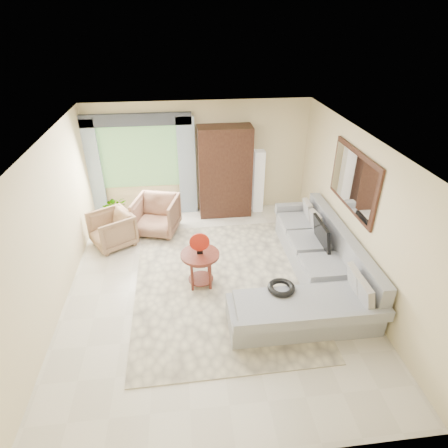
{
  "coord_description": "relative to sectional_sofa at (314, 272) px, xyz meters",
  "views": [
    {
      "loc": [
        -0.41,
        -5.22,
        4.27
      ],
      "look_at": [
        0.25,
        0.35,
        1.05
      ],
      "focal_mm": 30.0,
      "sensor_mm": 36.0,
      "label": 1
    }
  ],
  "objects": [
    {
      "name": "curtain_right",
      "position": [
        -2.08,
        3.06,
        0.87
      ],
      "size": [
        0.4,
        0.08,
        2.3
      ],
      "primitive_type": "cube",
      "color": "#9EB7CC",
      "rests_on": "ground"
    },
    {
      "name": "garden_hose",
      "position": [
        -0.78,
        -0.66,
        0.26
      ],
      "size": [
        0.43,
        0.43,
        0.09
      ],
      "primitive_type": "torus",
      "color": "black",
      "rests_on": "sectional_sofa"
    },
    {
      "name": "wall_mirror",
      "position": [
        0.68,
        0.53,
        1.47
      ],
      "size": [
        0.05,
        1.7,
        1.05
      ],
      "color": "black",
      "rests_on": "wall_right"
    },
    {
      "name": "coffee_table",
      "position": [
        -1.98,
        0.23,
        0.07
      ],
      "size": [
        0.67,
        0.67,
        0.67
      ],
      "rotation": [
        0.0,
        0.0,
        0.38
      ],
      "color": "#4A1C13",
      "rests_on": "ground"
    },
    {
      "name": "armoire",
      "position": [
        -1.23,
        2.9,
        0.77
      ],
      "size": [
        1.2,
        0.55,
        2.1
      ],
      "primitive_type": "cube",
      "color": "black",
      "rests_on": "ground"
    },
    {
      "name": "armchair_left",
      "position": [
        -3.7,
        1.76,
        0.08
      ],
      "size": [
        1.08,
        1.07,
        0.73
      ],
      "primitive_type": "imported",
      "rotation": [
        0.0,
        0.0,
        -1.03
      ],
      "color": "#947451",
      "rests_on": "ground"
    },
    {
      "name": "valance",
      "position": [
        -3.13,
        3.08,
        1.97
      ],
      "size": [
        2.4,
        0.12,
        0.26
      ],
      "primitive_type": "cube",
      "color": "#1E232D",
      "rests_on": "wall_back"
    },
    {
      "name": "armchair_right",
      "position": [
        -2.81,
        2.18,
        0.12
      ],
      "size": [
        1.08,
        1.09,
        0.81
      ],
      "primitive_type": "imported",
      "rotation": [
        0.0,
        0.0,
        -0.27
      ],
      "color": "#92694F",
      "rests_on": "ground"
    },
    {
      "name": "window",
      "position": [
        -3.13,
        3.15,
        1.12
      ],
      "size": [
        1.8,
        0.04,
        1.4
      ],
      "primitive_type": "cube",
      "color": "#669E59",
      "rests_on": "wall_back"
    },
    {
      "name": "sectional_sofa",
      "position": [
        0.0,
        0.0,
        0.0
      ],
      "size": [
        2.3,
        3.46,
        0.9
      ],
      "color": "#9D9FA5",
      "rests_on": "ground"
    },
    {
      "name": "curtain_left",
      "position": [
        -4.18,
        3.06,
        0.87
      ],
      "size": [
        0.4,
        0.08,
        2.3
      ],
      "primitive_type": "cube",
      "color": "#9EB7CC",
      "rests_on": "ground"
    },
    {
      "name": "ground",
      "position": [
        -1.78,
        0.18,
        -0.28
      ],
      "size": [
        6.0,
        6.0,
        0.0
      ],
      "primitive_type": "plane",
      "color": "silver",
      "rests_on": "ground"
    },
    {
      "name": "floor_lamp",
      "position": [
        -0.43,
        2.96,
        0.47
      ],
      "size": [
        0.24,
        0.24,
        1.5
      ],
      "primitive_type": "cube",
      "color": "silver",
      "rests_on": "ground"
    },
    {
      "name": "tv_screen",
      "position": [
        0.27,
        0.54,
        0.44
      ],
      "size": [
        0.14,
        0.74,
        0.48
      ],
      "primitive_type": "cube",
      "rotation": [
        0.0,
        -0.17,
        0.0
      ],
      "color": "black",
      "rests_on": "sectional_sofa"
    },
    {
      "name": "red_disc",
      "position": [
        -1.98,
        0.23,
        0.61
      ],
      "size": [
        0.34,
        0.03,
        0.34
      ],
      "primitive_type": "cylinder",
      "rotation": [
        1.57,
        0.0,
        -0.03
      ],
      "color": "#AE2011",
      "rests_on": "coffee_table"
    },
    {
      "name": "area_rug",
      "position": [
        -1.63,
        0.23,
        -0.27
      ],
      "size": [
        3.05,
        4.04,
        0.02
      ],
      "primitive_type": "cube",
      "rotation": [
        0.0,
        0.0,
        0.01
      ],
      "color": "beige",
      "rests_on": "ground"
    },
    {
      "name": "potted_plant",
      "position": [
        -3.79,
        2.84,
        0.02
      ],
      "size": [
        0.65,
        0.6,
        0.6
      ],
      "primitive_type": "imported",
      "rotation": [
        0.0,
        0.0,
        0.28
      ],
      "color": "#999999",
      "rests_on": "ground"
    }
  ]
}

